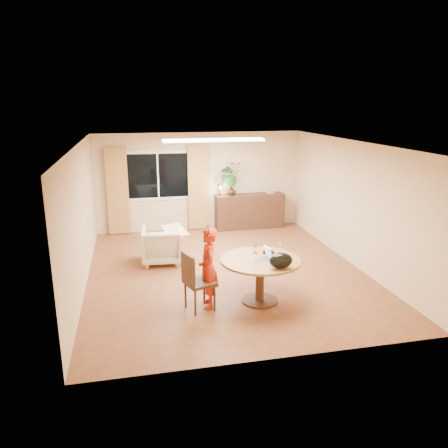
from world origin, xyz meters
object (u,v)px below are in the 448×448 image
Objects in this scene: child at (208,268)px; sideboard at (250,211)px; armchair at (162,245)px; dining_table at (260,268)px; dining_chair at (200,281)px.

child is 0.73× the size of sideboard.
armchair is 0.45× the size of sideboard.
armchair is (-1.51, 2.31, -0.23)m from dining_table.
dining_chair is 0.26m from child.
armchair is at bearing 123.06° from dining_table.
child is (0.16, 0.08, 0.19)m from dining_chair.
dining_chair is (-1.07, -0.07, -0.11)m from dining_table.
dining_table is 0.91m from child.
dining_chair is at bearing 105.70° from armchair.
dining_table is 4.63m from sideboard.
dining_table is 1.07m from dining_chair.
dining_table is at bearing -15.03° from dining_chair.
child is at bearing 109.86° from armchair.
child reaches higher than armchair.
sideboard is (2.57, 2.19, 0.09)m from armchair.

